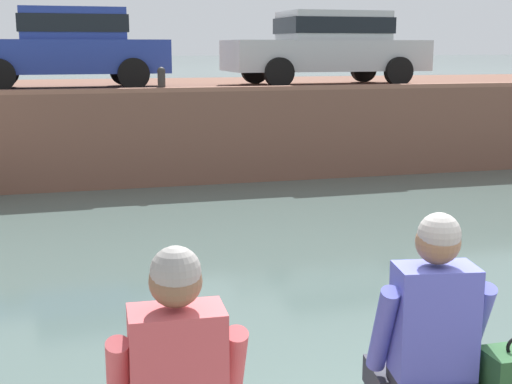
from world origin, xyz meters
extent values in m
plane|color=#4C605B|center=(0.00, 4.88, 0.00)|extent=(400.00, 400.00, 0.00)
cube|color=brown|center=(0.00, 12.77, 0.86)|extent=(60.00, 6.00, 1.73)
cube|color=#925F4C|center=(0.00, 9.89, 1.77)|extent=(60.00, 0.24, 0.08)
cube|color=#233893|center=(-2.05, 11.56, 2.35)|extent=(3.93, 1.75, 0.64)
cube|color=#233893|center=(-1.90, 11.57, 2.97)|extent=(1.98, 1.51, 0.60)
cube|color=black|center=(-1.90, 11.57, 2.97)|extent=(2.05, 1.54, 0.33)
cylinder|color=black|center=(-3.28, 12.40, 2.03)|extent=(0.60, 0.19, 0.60)
cylinder|color=black|center=(-0.83, 10.73, 2.03)|extent=(0.60, 0.19, 0.60)
cylinder|color=black|center=(-0.86, 12.44, 2.03)|extent=(0.60, 0.19, 0.60)
cube|color=#B7BABC|center=(3.34, 11.56, 2.35)|extent=(4.29, 1.78, 0.64)
cube|color=#B7BABC|center=(3.51, 11.57, 2.97)|extent=(2.16, 1.53, 0.60)
cube|color=black|center=(3.51, 11.57, 2.97)|extent=(2.24, 1.57, 0.33)
cylinder|color=black|center=(2.04, 10.67, 2.03)|extent=(0.60, 0.19, 0.60)
cylinder|color=black|center=(2.01, 12.40, 2.03)|extent=(0.60, 0.19, 0.60)
cylinder|color=black|center=(4.68, 10.72, 2.03)|extent=(0.60, 0.19, 0.60)
cylinder|color=black|center=(4.65, 12.46, 2.03)|extent=(0.60, 0.19, 0.60)
cylinder|color=#2D2B28|center=(-0.40, 10.02, 1.90)|extent=(0.14, 0.14, 0.35)
sphere|color=#2D2B28|center=(-0.40, 10.02, 2.10)|extent=(0.15, 0.15, 0.15)
cube|color=#C64C51|center=(-1.80, -0.59, 1.31)|extent=(0.37, 0.24, 0.52)
cylinder|color=#C64C51|center=(-1.58, -0.55, 1.26)|extent=(0.10, 0.29, 0.47)
sphere|color=brown|center=(-1.80, -0.59, 1.68)|extent=(0.20, 0.20, 0.20)
sphere|color=gray|center=(-1.80, -0.60, 1.72)|extent=(0.19, 0.19, 0.19)
cube|color=#282833|center=(-0.56, -0.15, 0.92)|extent=(0.49, 0.39, 0.14)
cube|color=#4C51B2|center=(-0.60, -0.36, 1.31)|extent=(0.39, 0.27, 0.52)
cylinder|color=#4C51B2|center=(-0.37, -0.35, 1.26)|extent=(0.13, 0.30, 0.47)
cylinder|color=#4C51B2|center=(-0.81, -0.28, 1.26)|extent=(0.13, 0.30, 0.47)
sphere|color=brown|center=(-0.60, -0.36, 1.68)|extent=(0.20, 0.20, 0.20)
sphere|color=gray|center=(-0.60, -0.37, 1.72)|extent=(0.19, 0.19, 0.19)
camera|label=1|loc=(-2.17, -3.08, 2.53)|focal=50.00mm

